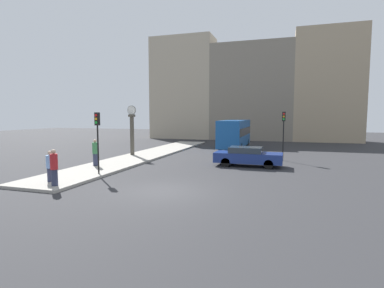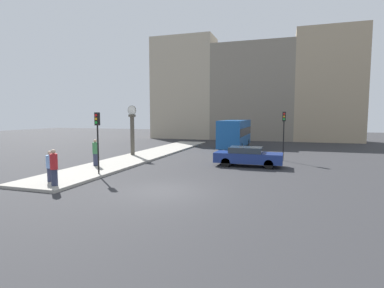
# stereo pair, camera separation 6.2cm
# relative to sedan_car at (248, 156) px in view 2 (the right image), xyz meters

# --- Properties ---
(ground_plane) EXTENTS (120.00, 120.00, 0.00)m
(ground_plane) POSITION_rel_sedan_car_xyz_m (-2.88, -8.46, -0.71)
(ground_plane) COLOR #2D2D30
(sidewalk_corner) EXTENTS (3.56, 27.00, 0.15)m
(sidewalk_corner) POSITION_rel_sedan_car_xyz_m (-9.33, 3.04, -0.64)
(sidewalk_corner) COLOR #A39E93
(sidewalk_corner) RESTS_ON ground_plane
(building_row) EXTENTS (30.57, 5.00, 15.78)m
(building_row) POSITION_rel_sedan_car_xyz_m (-2.97, 24.37, 6.82)
(building_row) COLOR #B7A88E
(building_row) RESTS_ON ground_plane
(sedan_car) EXTENTS (4.75, 1.82, 1.37)m
(sedan_car) POSITION_rel_sedan_car_xyz_m (0.00, 0.00, 0.00)
(sedan_car) COLOR navy
(sedan_car) RESTS_ON ground_plane
(bus_distant) EXTENTS (2.33, 8.57, 3.11)m
(bus_distant) POSITION_rel_sedan_car_xyz_m (-2.74, 10.85, 1.05)
(bus_distant) COLOR #195199
(bus_distant) RESTS_ON ground_plane
(traffic_light_near) EXTENTS (0.26, 0.24, 3.64)m
(traffic_light_near) POSITION_rel_sedan_car_xyz_m (-8.02, -6.33, 2.06)
(traffic_light_near) COLOR black
(traffic_light_near) RESTS_ON sidewalk_corner
(traffic_light_far) EXTENTS (0.26, 0.24, 3.92)m
(traffic_light_far) POSITION_rel_sedan_car_xyz_m (2.38, 3.50, 2.09)
(traffic_light_far) COLOR black
(traffic_light_far) RESTS_ON ground_plane
(street_clock) EXTENTS (0.80, 0.45, 4.33)m
(street_clock) POSITION_rel_sedan_car_xyz_m (-10.35, 2.01, 1.52)
(street_clock) COLOR #4C473D
(street_clock) RESTS_ON sidewalk_corner
(pedestrian_blue_stripe) EXTENTS (0.42, 0.42, 1.62)m
(pedestrian_blue_stripe) POSITION_rel_sedan_car_xyz_m (-9.15, -8.90, 0.23)
(pedestrian_blue_stripe) COLOR #2D334C
(pedestrian_blue_stripe) RESTS_ON sidewalk_corner
(pedestrian_green_hoodie) EXTENTS (0.39, 0.39, 1.83)m
(pedestrian_green_hoodie) POSITION_rel_sedan_car_xyz_m (-9.96, -3.91, 0.35)
(pedestrian_green_hoodie) COLOR #2D334C
(pedestrian_green_hoodie) RESTS_ON sidewalk_corner
(pedestrian_red_top) EXTENTS (0.36, 0.36, 1.80)m
(pedestrian_red_top) POSITION_rel_sedan_car_xyz_m (-8.25, -9.64, 0.35)
(pedestrian_red_top) COLOR #2D334C
(pedestrian_red_top) RESTS_ON sidewalk_corner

